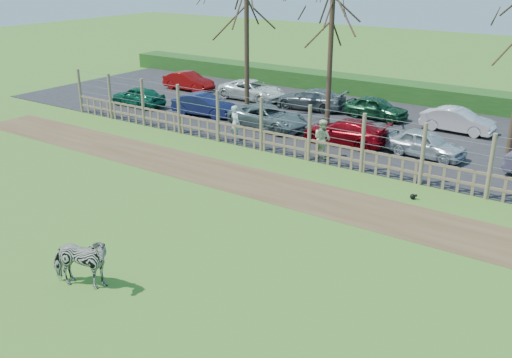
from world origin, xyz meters
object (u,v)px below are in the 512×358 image
Objects in this scene: visitor_a at (235,123)px; car_7 at (189,81)px; car_8 at (252,90)px; car_0 at (138,96)px; zebra at (80,263)px; car_9 at (311,99)px; tree_mid at (331,32)px; car_3 at (345,132)px; visitor_b at (322,139)px; crow at (413,196)px; car_11 at (458,120)px; car_4 at (426,144)px; car_1 at (204,105)px; car_10 at (376,108)px; tree_left at (247,13)px; car_2 at (268,117)px.

visitor_a is 0.47× the size of car_7.
car_0 is at bearing 139.31° from car_8.
car_9 is (-4.55, 20.47, -0.12)m from zebra.
tree_mid is 1.87× the size of car_7.
visitor_a reaches higher than car_3.
visitor_b is 5.53m from crow.
crow is at bearing -170.31° from car_11.
car_8 is at bearing 139.00° from car_0.
car_4 is at bearing -142.49° from visitor_a.
visitor_a is at bearing -131.21° from car_1.
crow is 0.08× the size of car_10.
car_8 reaches higher than crow.
car_0 is (-8.91, 2.30, -0.26)m from visitor_a.
zebra reaches higher than car_9.
tree_left is 4.38× the size of zebra.
car_7 is at bearing 67.12° from car_2.
zebra reaches higher than car_8.
crow is 0.07× the size of car_11.
car_4 is at bearing -19.72° from tree_mid.
car_4 is 1.00× the size of car_10.
car_0 is (-13.58, 2.18, -0.26)m from visitor_b.
tree_left reaches higher than visitor_a.
car_11 reaches higher than crow.
zebra is 20.70m from car_10.
car_10 is (8.26, 4.85, 0.00)m from car_1.
tree_mid is at bearing 115.52° from car_11.
car_2 and car_10 have the same top height.
car_10 is at bearing -173.62° from car_3.
car_11 is at bearing -89.15° from car_7.
zebra is at bearing 41.53° from car_0.
car_2 is 1.00× the size of car_8.
car_3 is at bearing -22.76° from zebra.
visitor_b is 4.61m from car_4.
visitor_a reaches higher than car_11.
car_1 reaches higher than crow.
car_11 is (0.01, 4.76, 0.00)m from car_4.
car_4 is at bearing 91.93° from car_0.
car_8 is at bearing 75.01° from car_4.
car_0 and car_1 have the same top height.
car_1 is at bearing -48.98° from car_9.
car_9 is 1.14× the size of car_11.
visitor_b is at bearing -29.54° from tree_left.
visitor_a reaches higher than car_2.
car_0 is 0.97× the size of car_11.
tree_mid is 5.27m from car_10.
car_7 is (-19.09, 9.52, 0.53)m from crow.
car_1 is 6.87m from car_7.
car_4 and car_8 have the same top height.
car_0 is at bearing 88.89° from car_1.
car_1 is (-2.18, -1.13, -4.98)m from tree_left.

